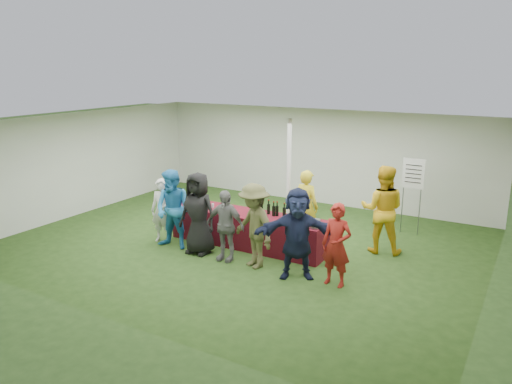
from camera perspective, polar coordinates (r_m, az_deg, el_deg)
The scene contains 18 objects.
ground at distance 11.25m, azimuth -1.38°, elevation -5.88°, with size 60.00×60.00×0.00m, color #284719.
tent at distance 11.64m, azimuth 3.77°, elevation 1.73°, with size 10.00×10.00×10.00m.
serving_table at distance 11.00m, azimuth -0.90°, elevation -4.29°, with size 3.60×0.80×0.75m, color #550E1D.
wine_bottles at distance 10.66m, azimuth 2.29°, elevation -2.10°, with size 0.80×0.14×0.32m.
wine_glasses at distance 10.85m, azimuth -3.50°, elevation -1.88°, with size 2.77×0.13×0.16m.
water_bottle at distance 10.85m, azimuth -0.10°, elevation -1.89°, with size 0.07×0.07×0.23m.
bar_towel at distance 10.27m, azimuth 6.31°, elevation -3.45°, with size 0.25×0.18×0.03m, color white.
dump_bucket at distance 9.94m, azimuth 6.74°, elevation -3.63°, with size 0.22×0.22×0.18m, color slate.
wine_list_sign at distance 12.08m, azimuth 17.50°, elevation 1.38°, with size 0.50×0.03×1.80m.
staff_pourer at distance 11.20m, azimuth 5.76°, elevation -1.61°, with size 0.60×0.39×1.65m, color gold.
staff_back at distance 10.80m, azimuth 14.24°, elevation -1.95°, with size 0.91×0.71×1.88m, color gold.
customer_0 at distance 11.35m, azimuth -10.67°, elevation -2.10°, with size 0.53×0.35×1.45m, color beige.
customer_1 at distance 10.86m, azimuth -9.43°, elevation -2.01°, with size 0.84×0.66×1.73m, color #2478B5.
customer_2 at distance 10.50m, azimuth -6.63°, elevation -2.44°, with size 0.85×0.56×1.75m, color black.
customer_3 at distance 10.11m, azimuth -3.55°, elevation -3.85°, with size 0.86×0.36×1.47m, color slate.
customer_4 at distance 9.72m, azimuth -0.23°, elevation -3.90°, with size 1.09×0.63×1.69m, color #4B4C28.
customer_5 at distance 9.28m, azimuth 4.74°, elevation -4.75°, with size 1.60×0.51×1.73m, color #171D39.
customer_6 at distance 9.07m, azimuth 9.18°, elevation -5.99°, with size 0.56×0.37×1.53m, color maroon.
Camera 1 is at (5.53, -8.98, 3.91)m, focal length 35.00 mm.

